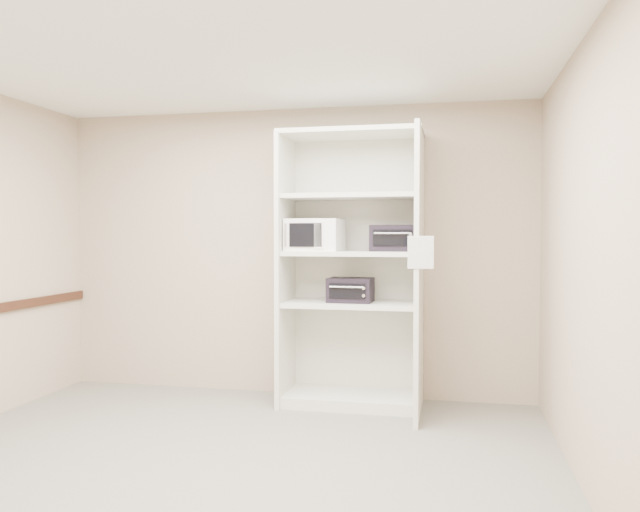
% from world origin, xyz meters
% --- Properties ---
extents(floor, '(4.50, 4.00, 0.01)m').
position_xyz_m(floor, '(0.00, 0.00, 0.00)').
color(floor, slate).
rests_on(floor, ground).
extents(ceiling, '(4.50, 4.00, 0.01)m').
position_xyz_m(ceiling, '(0.00, 0.00, 2.70)').
color(ceiling, white).
extents(wall_back, '(4.50, 0.02, 2.70)m').
position_xyz_m(wall_back, '(0.00, 2.00, 1.35)').
color(wall_back, tan).
rests_on(wall_back, ground).
extents(wall_right, '(0.02, 4.00, 2.70)m').
position_xyz_m(wall_right, '(2.25, 0.00, 1.35)').
color(wall_right, tan).
rests_on(wall_right, ground).
extents(shelving_unit, '(1.24, 0.92, 2.42)m').
position_xyz_m(shelving_unit, '(0.67, 1.70, 1.13)').
color(shelving_unit, beige).
rests_on(shelving_unit, floor).
extents(microwave, '(0.50, 0.39, 0.28)m').
position_xyz_m(microwave, '(0.30, 1.65, 1.51)').
color(microwave, white).
rests_on(microwave, shelving_unit).
extents(toaster_oven_upper, '(0.42, 0.33, 0.23)m').
position_xyz_m(toaster_oven_upper, '(0.98, 1.70, 1.48)').
color(toaster_oven_upper, black).
rests_on(toaster_oven_upper, shelving_unit).
extents(toaster_oven_lower, '(0.40, 0.31, 0.21)m').
position_xyz_m(toaster_oven_lower, '(0.62, 1.67, 1.03)').
color(toaster_oven_lower, black).
rests_on(toaster_oven_lower, shelving_unit).
extents(paper_sign, '(0.19, 0.01, 0.25)m').
position_xyz_m(paper_sign, '(1.25, 1.07, 1.38)').
color(paper_sign, white).
rests_on(paper_sign, shelving_unit).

